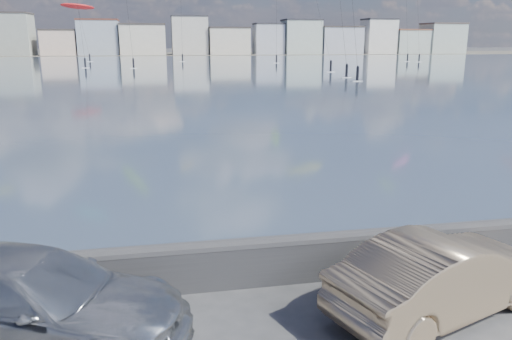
{
  "coord_description": "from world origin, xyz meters",
  "views": [
    {
      "loc": [
        -1.1,
        -6.9,
        5.08
      ],
      "look_at": [
        1.0,
        4.0,
        2.2
      ],
      "focal_mm": 35.0,
      "sensor_mm": 36.0,
      "label": 1
    }
  ],
  "objects": [
    {
      "name": "bay_water",
      "position": [
        0.0,
        91.5,
        0.01
      ],
      "size": [
        500.0,
        177.0,
        0.0
      ],
      "primitive_type": "cube",
      "color": "#374F66",
      "rests_on": "ground"
    },
    {
      "name": "seawall",
      "position": [
        0.0,
        2.7,
        0.58
      ],
      "size": [
        400.0,
        0.36,
        1.08
      ],
      "color": "#28282B",
      "rests_on": "ground"
    },
    {
      "name": "car_silver",
      "position": [
        -3.42,
        1.33,
        0.8
      ],
      "size": [
        5.99,
        4.07,
        1.61
      ],
      "primitive_type": "imported",
      "rotation": [
        0.0,
        0.0,
        1.21
      ],
      "color": "#A9ACB2",
      "rests_on": "ground"
    },
    {
      "name": "kitesurfer_6",
      "position": [
        -20.54,
        133.09,
        13.39
      ],
      "size": [
        8.93,
        11.01,
        14.74
      ],
      "color": "red",
      "rests_on": "ground"
    },
    {
      "name": "far_buildings",
      "position": [
        1.31,
        186.0,
        6.03
      ],
      "size": [
        240.79,
        13.26,
        14.6
      ],
      "color": "silver",
      "rests_on": "ground"
    },
    {
      "name": "far_shore_strip",
      "position": [
        0.0,
        200.0,
        0.01
      ],
      "size": [
        500.0,
        60.0,
        0.0
      ],
      "primitive_type": "cube",
      "color": "#4C473D",
      "rests_on": "ground"
    },
    {
      "name": "car_champagne",
      "position": [
        4.01,
        0.92,
        0.78
      ],
      "size": [
        4.99,
        3.17,
        1.55
      ],
      "primitive_type": "imported",
      "rotation": [
        0.0,
        0.0,
        1.92
      ],
      "color": "tan",
      "rests_on": "ground"
    }
  ]
}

